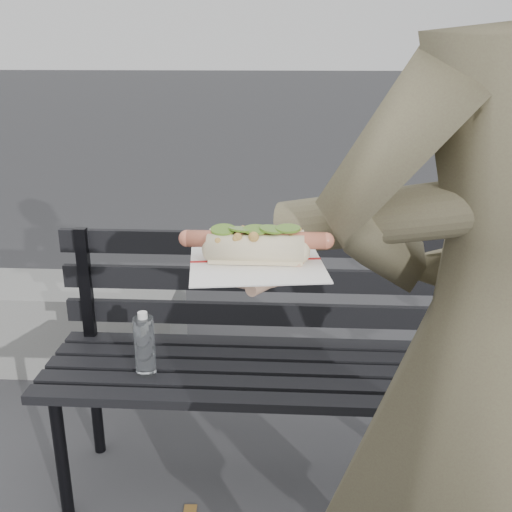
{
  "coord_description": "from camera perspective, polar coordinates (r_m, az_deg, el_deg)",
  "views": [
    {
      "loc": [
        0.11,
        -0.9,
        1.46
      ],
      "look_at": [
        0.06,
        -0.08,
        1.17
      ],
      "focal_mm": 42.0,
      "sensor_mm": 36.0,
      "label": 1
    }
  ],
  "objects": [
    {
      "name": "park_bench",
      "position": [
        2.0,
        1.65,
        -8.49
      ],
      "size": [
        1.5,
        0.44,
        0.88
      ],
      "color": "black",
      "rests_on": "ground"
    },
    {
      "name": "concrete_block",
      "position": [
        3.06,
        -18.49,
        -6.04
      ],
      "size": [
        1.2,
        0.4,
        0.4
      ],
      "primitive_type": "cube",
      "color": "slate",
      "rests_on": "ground"
    },
    {
      "name": "person",
      "position": [
        1.14,
        22.45,
        -9.86
      ],
      "size": [
        0.75,
        0.56,
        1.86
      ],
      "primitive_type": "imported",
      "rotation": [
        0.0,
        0.0,
        3.32
      ],
      "color": "brown",
      "rests_on": "ground"
    },
    {
      "name": "held_hotdog",
      "position": [
        0.94,
        12.71,
        3.13
      ],
      "size": [
        0.64,
        0.32,
        0.2
      ],
      "color": "brown"
    }
  ]
}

